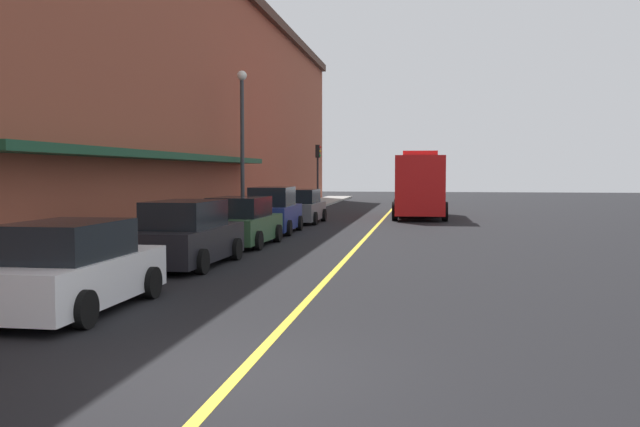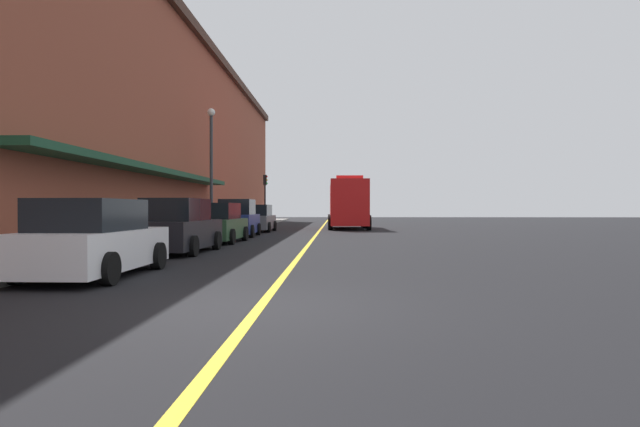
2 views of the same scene
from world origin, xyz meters
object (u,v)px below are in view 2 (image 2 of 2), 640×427
(parked_car_0, at_px, (93,240))
(parking_meter_0, at_px, (153,219))
(parked_car_3, at_px, (238,219))
(parked_car_1, at_px, (178,228))
(parked_car_2, at_px, (216,224))
(parked_car_4, at_px, (257,219))
(parking_meter_1, at_px, (164,219))
(fire_truck, at_px, (348,205))
(traffic_light_near, at_px, (265,189))
(street_lamp_left, at_px, (211,156))

(parked_car_0, bearing_deg, parking_meter_0, 10.09)
(parking_meter_0, bearing_deg, parked_car_3, 81.28)
(parked_car_1, bearing_deg, parked_car_2, 1.17)
(parked_car_4, height_order, parking_meter_0, parked_car_4)
(parked_car_1, relative_size, parking_meter_1, 3.46)
(fire_truck, xyz_separation_m, parking_meter_0, (-7.28, -19.70, -0.67))
(parked_car_2, bearing_deg, fire_truck, -18.83)
(parking_meter_1, relative_size, traffic_light_near, 0.31)
(parked_car_4, relative_size, parking_meter_0, 3.28)
(parking_meter_1, bearing_deg, parked_car_4, 83.72)
(parked_car_0, bearing_deg, parking_meter_1, 8.76)
(parked_car_2, bearing_deg, traffic_light_near, 4.59)
(parked_car_2, height_order, parking_meter_0, parked_car_2)
(fire_truck, height_order, street_lamp_left, street_lamp_left)
(parking_meter_0, relative_size, parking_meter_1, 1.00)
(parking_meter_0, distance_m, traffic_light_near, 29.18)
(parked_car_0, xyz_separation_m, parked_car_4, (0.17, 22.14, 0.01))
(parked_car_3, relative_size, street_lamp_left, 0.62)
(fire_truck, relative_size, parking_meter_1, 5.95)
(parking_meter_1, xyz_separation_m, traffic_light_near, (0.06, 27.91, 2.10))
(parked_car_3, xyz_separation_m, fire_truck, (5.92, 10.83, 0.84))
(parked_car_0, xyz_separation_m, parking_meter_1, (-1.30, 8.71, 0.28))
(parking_meter_0, relative_size, traffic_light_near, 0.31)
(street_lamp_left, bearing_deg, parking_meter_0, -86.96)
(parked_car_0, bearing_deg, parked_car_1, 0.15)
(fire_truck, distance_m, parking_meter_1, 19.89)
(parked_car_2, height_order, parked_car_3, parked_car_3)
(parked_car_3, distance_m, street_lamp_left, 4.70)
(parked_car_2, height_order, parking_meter_1, parked_car_2)
(parked_car_1, xyz_separation_m, parked_car_3, (0.05, 10.28, 0.06))
(parked_car_0, distance_m, fire_truck, 27.88)
(parked_car_1, bearing_deg, parked_car_4, 1.08)
(parked_car_1, xyz_separation_m, parking_meter_0, (-1.31, 1.41, 0.23))
(parking_meter_0, height_order, street_lamp_left, street_lamp_left)
(parking_meter_0, bearing_deg, traffic_light_near, 89.88)
(parked_car_0, bearing_deg, parked_car_4, -0.21)
(parked_car_2, xyz_separation_m, fire_truck, (5.92, 15.84, 0.94))
(parked_car_3, xyz_separation_m, parked_car_4, (0.12, 5.75, -0.10))
(parked_car_2, bearing_deg, street_lamp_left, 16.37)
(parking_meter_1, relative_size, street_lamp_left, 0.19)
(fire_truck, height_order, traffic_light_near, traffic_light_near)
(parked_car_0, height_order, parked_car_3, parked_car_3)
(fire_truck, relative_size, street_lamp_left, 1.14)
(traffic_light_near, bearing_deg, fire_truck, -52.50)
(parked_car_2, bearing_deg, parked_car_0, -178.63)
(parked_car_1, distance_m, parking_meter_0, 1.94)
(street_lamp_left, bearing_deg, parked_car_1, -81.44)
(traffic_light_near, bearing_deg, parking_meter_0, -90.12)
(parked_car_1, distance_m, parking_meter_1, 2.93)
(parked_car_0, relative_size, parking_meter_1, 3.32)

